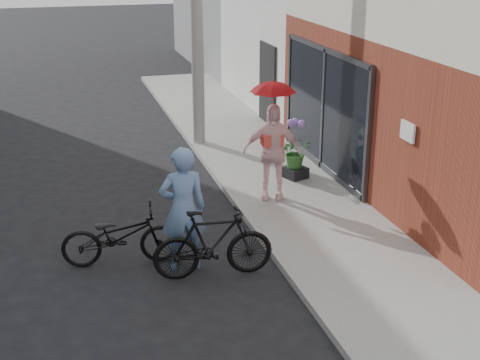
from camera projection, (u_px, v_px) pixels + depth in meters
name	position (u px, v px, depth m)	size (l,w,h in m)	color
ground	(217.00, 267.00, 10.09)	(80.00, 80.00, 0.00)	black
sidewalk	(300.00, 201.00, 12.41)	(2.20, 24.00, 0.12)	gray
curb	(240.00, 208.00, 12.11)	(0.12, 24.00, 0.12)	#9E9E99
officer	(183.00, 209.00, 9.76)	(0.69, 0.45, 1.90)	#698BBC
bike_left	(120.00, 236.00, 10.04)	(0.62, 1.77, 0.93)	black
bike_right	(213.00, 244.00, 9.64)	(0.50, 1.75, 1.05)	black
kimono_woman	(272.00, 152.00, 12.11)	(1.05, 0.44, 1.79)	#FFD5D8
parasol	(273.00, 85.00, 11.68)	(0.77, 0.77, 0.68)	red
planter	(295.00, 172.00, 13.40)	(0.41, 0.41, 0.21)	black
potted_plant	(296.00, 152.00, 13.25)	(0.59, 0.51, 0.65)	#316A2A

